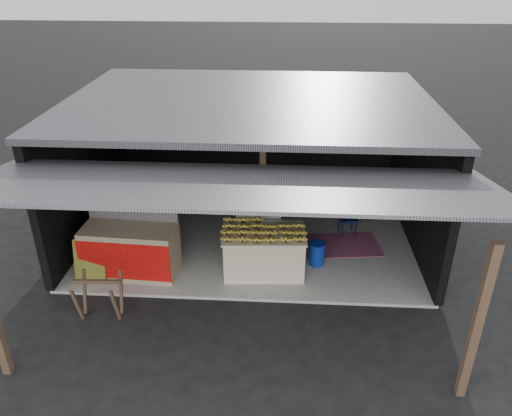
# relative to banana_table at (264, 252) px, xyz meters

# --- Properties ---
(ground) EXTENTS (80.00, 80.00, 0.00)m
(ground) POSITION_rel_banana_table_xyz_m (-0.38, -0.90, -0.49)
(ground) COLOR black
(ground) RESTS_ON ground
(concrete_slab) EXTENTS (7.00, 5.00, 0.06)m
(concrete_slab) POSITION_rel_banana_table_xyz_m (-0.38, 1.60, -0.46)
(concrete_slab) COLOR gray
(concrete_slab) RESTS_ON ground
(shophouse) EXTENTS (7.40, 7.29, 3.02)m
(shophouse) POSITION_rel_banana_table_xyz_m (-0.38, 1.91, 1.61)
(shophouse) COLOR black
(shophouse) RESTS_ON ground
(banana_table) EXTENTS (1.61, 1.05, 0.86)m
(banana_table) POSITION_rel_banana_table_xyz_m (0.00, 0.00, 0.00)
(banana_table) COLOR silver
(banana_table) RESTS_ON concrete_slab
(banana_pile) EXTENTS (1.49, 0.95, 0.17)m
(banana_pile) POSITION_rel_banana_table_xyz_m (0.00, 0.00, 0.51)
(banana_pile) COLOR yellow
(banana_pile) RESTS_ON banana_table
(white_crate) EXTENTS (0.92, 0.63, 1.01)m
(white_crate) POSITION_rel_banana_table_xyz_m (-0.14, 1.00, 0.07)
(white_crate) COLOR white
(white_crate) RESTS_ON concrete_slab
(neighbor_stall) EXTENTS (1.78, 0.88, 1.79)m
(neighbor_stall) POSITION_rel_banana_table_xyz_m (-2.52, -0.19, 0.10)
(neighbor_stall) COLOR #998466
(neighbor_stall) RESTS_ON concrete_slab
(green_signboard) EXTENTS (0.57, 0.21, 0.85)m
(green_signboard) POSITION_rel_banana_table_xyz_m (-3.20, -0.55, -0.00)
(green_signboard) COLOR black
(green_signboard) RESTS_ON concrete_slab
(sawhorse) EXTENTS (0.78, 0.70, 0.76)m
(sawhorse) POSITION_rel_banana_table_xyz_m (-2.70, -1.48, -0.01)
(sawhorse) COLOR #503828
(sawhorse) RESTS_ON ground
(water_barrel) EXTENTS (0.30, 0.30, 0.45)m
(water_barrel) POSITION_rel_banana_table_xyz_m (1.04, 0.30, -0.21)
(water_barrel) COLOR navy
(water_barrel) RESTS_ON concrete_slab
(plastic_chair) EXTENTS (0.43, 0.43, 0.78)m
(plastic_chair) POSITION_rel_banana_table_xyz_m (1.74, 1.61, 0.03)
(plastic_chair) COLOR #0A1438
(plastic_chair) RESTS_ON concrete_slab
(magenta_rug) EXTENTS (1.61, 1.18, 0.01)m
(magenta_rug) POSITION_rel_banana_table_xyz_m (1.63, 1.05, -0.43)
(magenta_rug) COLOR maroon
(magenta_rug) RESTS_ON concrete_slab
(picture_frames) EXTENTS (1.62, 0.04, 0.46)m
(picture_frames) POSITION_rel_banana_table_xyz_m (-0.54, 3.99, 1.44)
(picture_frames) COLOR black
(picture_frames) RESTS_ON shophouse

